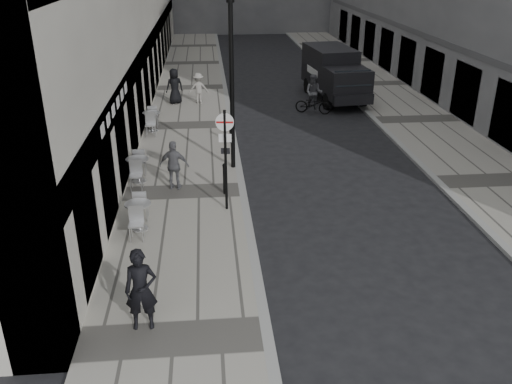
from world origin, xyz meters
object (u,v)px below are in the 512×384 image
walking_man (141,290)px  panel_van (334,71)px  cyclist (313,98)px  sign_post (225,147)px  lamppost (232,75)px

walking_man → panel_van: size_ratio=0.32×
walking_man → cyclist: bearing=65.5°
sign_post → panel_van: 15.21m
panel_van → cyclist: bearing=-126.4°
cyclist → lamppost: bearing=-98.5°
walking_man → lamppost: 9.95m
sign_post → cyclist: (4.86, 10.96, -1.41)m
panel_van → sign_post: bearing=-121.4°
cyclist → panel_van: bearing=82.4°
walking_man → sign_post: sign_post is taller
sign_post → lamppost: 3.88m
lamppost → cyclist: (4.46, 7.37, -2.83)m
walking_man → lamppost: size_ratio=0.30×
walking_man → lamppost: lamppost is taller
walking_man → sign_post: size_ratio=0.59×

